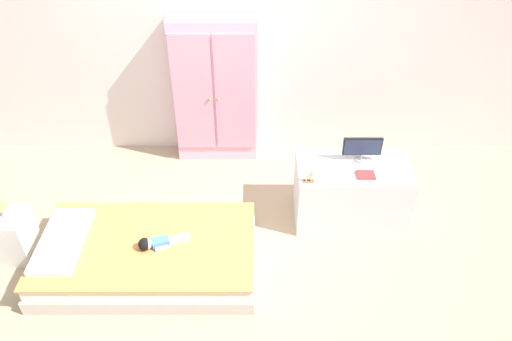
{
  "coord_description": "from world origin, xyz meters",
  "views": [
    {
      "loc": [
        0.28,
        -2.74,
        2.95
      ],
      "look_at": [
        0.27,
        0.4,
        0.55
      ],
      "focal_mm": 34.27,
      "sensor_mm": 36.0,
      "label": 1
    }
  ],
  "objects_px": {
    "doll": "(156,243)",
    "nightstand": "(15,236)",
    "rocking_horse_toy": "(312,177)",
    "wardrobe": "(217,92)",
    "book_red": "(368,175)",
    "tv_stand": "(353,192)",
    "tv_monitor": "(364,148)",
    "bed": "(150,254)",
    "table_lamp": "(1,203)"
  },
  "relations": [
    {
      "from": "wardrobe",
      "to": "tv_stand",
      "type": "relative_size",
      "value": 1.54
    },
    {
      "from": "book_red",
      "to": "tv_monitor",
      "type": "bearing_deg",
      "value": 91.72
    },
    {
      "from": "bed",
      "to": "tv_stand",
      "type": "relative_size",
      "value": 1.78
    },
    {
      "from": "bed",
      "to": "doll",
      "type": "relative_size",
      "value": 4.33
    },
    {
      "from": "bed",
      "to": "nightstand",
      "type": "xyz_separation_m",
      "value": [
        -1.08,
        0.11,
        0.08
      ]
    },
    {
      "from": "tv_monitor",
      "to": "book_red",
      "type": "distance_m",
      "value": 0.24
    },
    {
      "from": "wardrobe",
      "to": "book_red",
      "type": "height_order",
      "value": "wardrobe"
    },
    {
      "from": "wardrobe",
      "to": "tv_stand",
      "type": "distance_m",
      "value": 1.59
    },
    {
      "from": "rocking_horse_toy",
      "to": "wardrobe",
      "type": "bearing_deg",
      "value": 125.65
    },
    {
      "from": "doll",
      "to": "rocking_horse_toy",
      "type": "bearing_deg",
      "value": 19.85
    },
    {
      "from": "tv_monitor",
      "to": "nightstand",
      "type": "bearing_deg",
      "value": -168.47
    },
    {
      "from": "table_lamp",
      "to": "wardrobe",
      "type": "height_order",
      "value": "wardrobe"
    },
    {
      "from": "tv_monitor",
      "to": "wardrobe",
      "type": "bearing_deg",
      "value": 146.24
    },
    {
      "from": "bed",
      "to": "tv_monitor",
      "type": "bearing_deg",
      "value": 21.59
    },
    {
      "from": "bed",
      "to": "table_lamp",
      "type": "relative_size",
      "value": 8.31
    },
    {
      "from": "table_lamp",
      "to": "tv_monitor",
      "type": "distance_m",
      "value": 2.86
    },
    {
      "from": "nightstand",
      "to": "rocking_horse_toy",
      "type": "distance_m",
      "value": 2.39
    },
    {
      "from": "bed",
      "to": "tv_monitor",
      "type": "height_order",
      "value": "tv_monitor"
    },
    {
      "from": "doll",
      "to": "table_lamp",
      "type": "xyz_separation_m",
      "value": [
        -1.16,
        0.15,
        0.27
      ]
    },
    {
      "from": "doll",
      "to": "tv_monitor",
      "type": "bearing_deg",
      "value": 23.62
    },
    {
      "from": "doll",
      "to": "tv_stand",
      "type": "distance_m",
      "value": 1.7
    },
    {
      "from": "wardrobe",
      "to": "rocking_horse_toy",
      "type": "height_order",
      "value": "wardrobe"
    },
    {
      "from": "doll",
      "to": "nightstand",
      "type": "distance_m",
      "value": 1.17
    },
    {
      "from": "tv_monitor",
      "to": "rocking_horse_toy",
      "type": "bearing_deg",
      "value": -147.49
    },
    {
      "from": "rocking_horse_toy",
      "to": "doll",
      "type": "bearing_deg",
      "value": -160.15
    },
    {
      "from": "table_lamp",
      "to": "tv_stand",
      "type": "relative_size",
      "value": 0.21
    },
    {
      "from": "nightstand",
      "to": "table_lamp",
      "type": "bearing_deg",
      "value": 180.0
    },
    {
      "from": "wardrobe",
      "to": "tv_monitor",
      "type": "height_order",
      "value": "wardrobe"
    },
    {
      "from": "rocking_horse_toy",
      "to": "book_red",
      "type": "xyz_separation_m",
      "value": [
        0.46,
        0.08,
        -0.04
      ]
    },
    {
      "from": "table_lamp",
      "to": "rocking_horse_toy",
      "type": "bearing_deg",
      "value": 6.86
    },
    {
      "from": "rocking_horse_toy",
      "to": "table_lamp",
      "type": "bearing_deg",
      "value": -173.14
    },
    {
      "from": "nightstand",
      "to": "rocking_horse_toy",
      "type": "xyz_separation_m",
      "value": [
        2.34,
        0.28,
        0.38
      ]
    },
    {
      "from": "doll",
      "to": "tv_stand",
      "type": "height_order",
      "value": "tv_stand"
    },
    {
      "from": "doll",
      "to": "nightstand",
      "type": "height_order",
      "value": "nightstand"
    },
    {
      "from": "bed",
      "to": "tv_stand",
      "type": "bearing_deg",
      "value": 19.56
    },
    {
      "from": "bed",
      "to": "doll",
      "type": "distance_m",
      "value": 0.19
    },
    {
      "from": "rocking_horse_toy",
      "to": "tv_monitor",
      "type": "bearing_deg",
      "value": 32.51
    },
    {
      "from": "bed",
      "to": "table_lamp",
      "type": "bearing_deg",
      "value": 174.16
    },
    {
      "from": "tv_stand",
      "to": "wardrobe",
      "type": "bearing_deg",
      "value": 142.04
    },
    {
      "from": "doll",
      "to": "rocking_horse_toy",
      "type": "relative_size",
      "value": 3.61
    },
    {
      "from": "wardrobe",
      "to": "tv_monitor",
      "type": "bearing_deg",
      "value": -33.76
    },
    {
      "from": "nightstand",
      "to": "book_red",
      "type": "height_order",
      "value": "book_red"
    },
    {
      "from": "nightstand",
      "to": "tv_stand",
      "type": "bearing_deg",
      "value": 9.93
    },
    {
      "from": "nightstand",
      "to": "tv_stand",
      "type": "relative_size",
      "value": 0.44
    },
    {
      "from": "tv_stand",
      "to": "doll",
      "type": "bearing_deg",
      "value": -158.37
    },
    {
      "from": "tv_stand",
      "to": "tv_monitor",
      "type": "relative_size",
      "value": 2.91
    },
    {
      "from": "tv_stand",
      "to": "book_red",
      "type": "xyz_separation_m",
      "value": [
        0.07,
        -0.12,
        0.28
      ]
    },
    {
      "from": "doll",
      "to": "tv_monitor",
      "type": "relative_size",
      "value": 1.19
    },
    {
      "from": "table_lamp",
      "to": "wardrobe",
      "type": "relative_size",
      "value": 0.14
    },
    {
      "from": "doll",
      "to": "table_lamp",
      "type": "relative_size",
      "value": 1.92
    }
  ]
}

